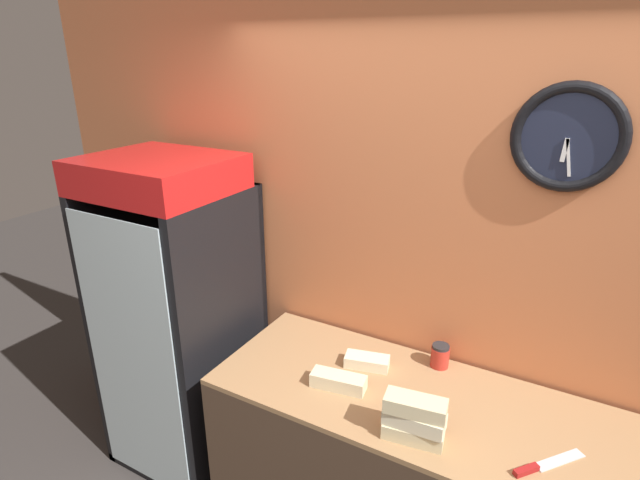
% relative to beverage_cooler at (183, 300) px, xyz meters
% --- Properties ---
extents(wall_back, '(5.20, 0.10, 2.70)m').
position_rel_beverage_cooler_xyz_m(wall_back, '(1.47, 0.36, 0.34)').
color(wall_back, '#D17547').
rests_on(wall_back, ground_plane).
extents(beverage_cooler, '(0.73, 0.72, 1.86)m').
position_rel_beverage_cooler_xyz_m(beverage_cooler, '(0.00, 0.00, 0.00)').
color(beverage_cooler, black).
rests_on(beverage_cooler, ground_plane).
extents(sandwich_stack_bottom, '(0.25, 0.13, 0.06)m').
position_rel_beverage_cooler_xyz_m(sandwich_stack_bottom, '(1.49, -0.30, -0.07)').
color(sandwich_stack_bottom, beige).
rests_on(sandwich_stack_bottom, prep_counter).
extents(sandwich_stack_middle, '(0.24, 0.12, 0.06)m').
position_rel_beverage_cooler_xyz_m(sandwich_stack_middle, '(1.49, -0.30, -0.00)').
color(sandwich_stack_middle, beige).
rests_on(sandwich_stack_middle, sandwich_stack_bottom).
extents(sandwich_stack_top, '(0.25, 0.13, 0.06)m').
position_rel_beverage_cooler_xyz_m(sandwich_stack_top, '(1.49, -0.30, 0.06)').
color(sandwich_stack_top, beige).
rests_on(sandwich_stack_top, sandwich_stack_middle).
extents(sandwich_flat_left, '(0.23, 0.14, 0.06)m').
position_rel_beverage_cooler_xyz_m(sandwich_flat_left, '(1.13, 0.06, -0.07)').
color(sandwich_flat_left, beige).
rests_on(sandwich_flat_left, prep_counter).
extents(sandwich_flat_right, '(0.26, 0.13, 0.07)m').
position_rel_beverage_cooler_xyz_m(sandwich_flat_right, '(1.08, -0.15, -0.07)').
color(sandwich_flat_right, beige).
rests_on(sandwich_flat_right, prep_counter).
extents(chefs_knife, '(0.23, 0.27, 0.02)m').
position_rel_beverage_cooler_xyz_m(chefs_knife, '(1.95, -0.21, -0.09)').
color(chefs_knife, silver).
rests_on(chefs_knife, prep_counter).
extents(condiment_jar, '(0.09, 0.09, 0.12)m').
position_rel_beverage_cooler_xyz_m(condiment_jar, '(1.44, 0.23, -0.04)').
color(condiment_jar, '#B72D23').
rests_on(condiment_jar, prep_counter).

